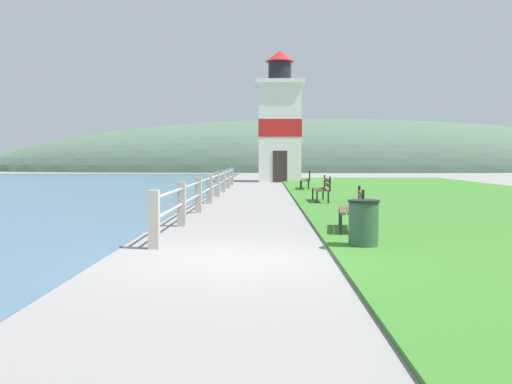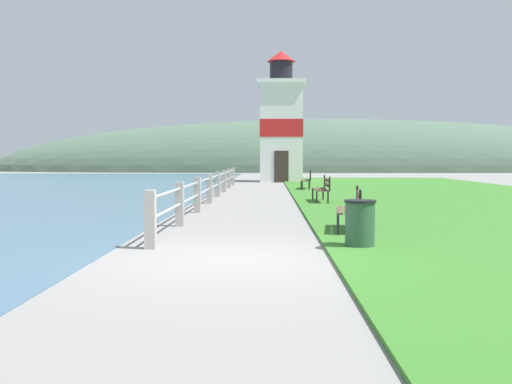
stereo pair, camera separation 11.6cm
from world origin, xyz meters
TOP-DOWN VIEW (x-y plane):
  - ground_plane at (0.00, 0.00)m, footprint 160.00×160.00m
  - grass_verge at (7.53, 13.81)m, footprint 12.00×41.44m
  - seawall_railing at (-1.43, 12.24)m, footprint 0.18×22.66m
  - park_bench_near at (2.30, 3.14)m, footprint 0.66×1.68m
  - park_bench_midway at (2.44, 10.92)m, footprint 0.47×1.76m
  - park_bench_far at (2.46, 18.96)m, footprint 0.64×2.03m
  - lighthouse at (1.38, 28.74)m, footprint 3.11×3.11m
  - trash_bin at (2.14, 1.03)m, footprint 0.54×0.54m
  - distant_hillside at (8.00, 57.63)m, footprint 80.00×16.00m

SIDE VIEW (x-z plane):
  - ground_plane at x=0.00m, z-range 0.00..0.00m
  - distant_hillside at x=8.00m, z-range -6.00..6.00m
  - grass_verge at x=7.53m, z-range 0.00..0.06m
  - trash_bin at x=2.14m, z-range 0.00..0.84m
  - park_bench_near at x=2.30m, z-range 0.07..1.01m
  - park_bench_midway at x=2.44m, z-range 0.07..1.01m
  - park_bench_far at x=2.46m, z-range 0.07..1.01m
  - seawall_railing at x=-1.43m, z-range 0.07..1.07m
  - lighthouse at x=1.38m, z-range -0.57..7.91m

